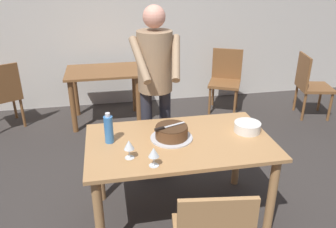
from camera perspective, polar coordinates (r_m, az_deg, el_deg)
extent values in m
plane|color=#383330|center=(3.10, 1.79, -16.79)|extent=(14.00, 14.00, 0.00)
cube|color=silver|center=(5.17, -5.07, 16.51)|extent=(10.00, 0.12, 2.70)
cube|color=tan|center=(2.67, 1.99, -4.79)|extent=(1.47, 0.86, 0.03)
cylinder|color=tan|center=(2.55, -11.62, -17.36)|extent=(0.07, 0.07, 0.72)
cylinder|color=tan|center=(2.81, 17.24, -13.54)|extent=(0.07, 0.07, 0.72)
cylinder|color=tan|center=(3.12, -11.67, -8.72)|extent=(0.07, 0.07, 0.72)
cylinder|color=tan|center=(3.34, 11.74, -6.39)|extent=(0.07, 0.07, 0.72)
cylinder|color=silver|center=(2.69, 0.60, -4.09)|extent=(0.34, 0.34, 0.01)
cylinder|color=brown|center=(2.66, 0.61, -3.12)|extent=(0.26, 0.26, 0.09)
cylinder|color=#432A18|center=(2.64, 0.61, -2.18)|extent=(0.25, 0.25, 0.01)
cube|color=silver|center=(2.65, 0.98, -1.88)|extent=(0.19, 0.09, 0.00)
cube|color=black|center=(2.59, -1.46, -2.54)|extent=(0.08, 0.05, 0.02)
cylinder|color=white|center=(2.88, 13.32, -2.81)|extent=(0.22, 0.22, 0.01)
cylinder|color=white|center=(2.87, 13.34, -2.63)|extent=(0.22, 0.22, 0.01)
cylinder|color=white|center=(2.87, 13.36, -2.45)|extent=(0.22, 0.22, 0.01)
cylinder|color=white|center=(2.86, 13.37, -2.27)|extent=(0.22, 0.22, 0.01)
cylinder|color=white|center=(2.86, 13.39, -2.09)|extent=(0.22, 0.22, 0.01)
cylinder|color=white|center=(2.86, 13.41, -1.91)|extent=(0.22, 0.22, 0.01)
cylinder|color=white|center=(2.85, 13.43, -1.73)|extent=(0.22, 0.22, 0.01)
cylinder|color=white|center=(2.85, 13.45, -1.55)|extent=(0.22, 0.22, 0.01)
cylinder|color=silver|center=(2.35, -2.41, -8.77)|extent=(0.07, 0.07, 0.00)
cylinder|color=silver|center=(2.33, -2.43, -8.00)|extent=(0.01, 0.01, 0.07)
cone|color=silver|center=(2.29, -2.46, -6.52)|extent=(0.08, 0.08, 0.07)
cylinder|color=silver|center=(2.45, -6.57, -7.41)|extent=(0.07, 0.07, 0.00)
cylinder|color=silver|center=(2.43, -6.61, -6.66)|extent=(0.01, 0.01, 0.07)
cone|color=silver|center=(2.40, -6.69, -5.22)|extent=(0.08, 0.08, 0.07)
cylinder|color=#387AC6|center=(2.63, -10.08, -2.63)|extent=(0.07, 0.07, 0.22)
cylinder|color=silver|center=(2.58, -10.28, -0.15)|extent=(0.04, 0.04, 0.03)
cylinder|color=#2D2D38|center=(3.36, -0.54, -3.40)|extent=(0.11, 0.11, 0.95)
cylinder|color=#2D2D38|center=(3.33, -3.59, -3.66)|extent=(0.11, 0.11, 0.95)
cylinder|color=#997A5B|center=(3.07, -2.27, 8.97)|extent=(0.32, 0.32, 0.55)
sphere|color=#DF9781|center=(2.99, -2.39, 16.29)|extent=(0.20, 0.20, 0.20)
cylinder|color=#997A5B|center=(2.91, 1.36, 9.58)|extent=(0.15, 0.42, 0.34)
cylinder|color=#997A5B|center=(2.86, -4.84, 9.24)|extent=(0.16, 0.42, 0.34)
cube|color=brown|center=(4.59, -10.90, 7.19)|extent=(1.00, 0.70, 0.03)
cylinder|color=brown|center=(4.47, -15.92, 1.19)|extent=(0.07, 0.07, 0.71)
cylinder|color=brown|center=(4.46, -5.03, 2.04)|extent=(0.07, 0.07, 0.71)
cylinder|color=brown|center=(4.98, -15.51, 3.61)|extent=(0.07, 0.07, 0.71)
cylinder|color=brown|center=(4.98, -5.72, 4.37)|extent=(0.07, 0.07, 0.71)
cube|color=brown|center=(5.00, 9.63, 5.14)|extent=(0.59, 0.59, 0.04)
cylinder|color=brown|center=(4.89, 11.35, 1.77)|extent=(0.04, 0.04, 0.41)
cylinder|color=brown|center=(4.92, 7.13, 2.20)|extent=(0.04, 0.04, 0.41)
cylinder|color=brown|center=(5.23, 11.65, 3.23)|extent=(0.04, 0.04, 0.41)
cylinder|color=brown|center=(5.26, 7.70, 3.63)|extent=(0.04, 0.04, 0.41)
cube|color=brown|center=(5.12, 10.06, 8.44)|extent=(0.41, 0.22, 0.45)
cube|color=brown|center=(4.95, -26.60, 2.68)|extent=(0.60, 0.60, 0.04)
cylinder|color=brown|center=(5.23, -24.76, 1.44)|extent=(0.04, 0.04, 0.41)
cylinder|color=brown|center=(4.90, -23.55, 0.19)|extent=(0.04, 0.04, 0.41)
cube|color=brown|center=(4.69, -26.51, 4.78)|extent=(0.40, 0.24, 0.45)
cube|color=brown|center=(5.21, 23.80, 4.16)|extent=(0.52, 0.52, 0.04)
cylinder|color=brown|center=(5.50, 24.52, 2.54)|extent=(0.04, 0.04, 0.41)
cylinder|color=brown|center=(5.20, 25.94, 1.05)|extent=(0.04, 0.04, 0.41)
cylinder|color=brown|center=(5.37, 20.94, 2.65)|extent=(0.04, 0.04, 0.41)
cylinder|color=brown|center=(5.06, 22.18, 1.13)|extent=(0.04, 0.04, 0.41)
cube|color=brown|center=(5.06, 22.10, 6.85)|extent=(0.12, 0.44, 0.45)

